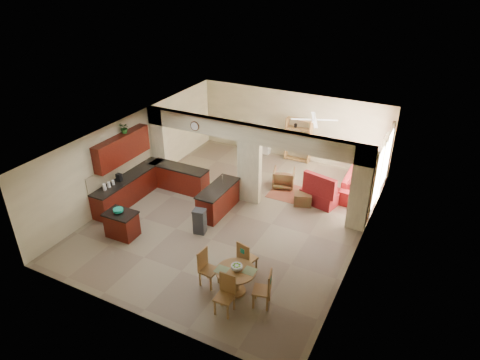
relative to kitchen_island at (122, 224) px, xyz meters
The scene contains 39 objects.
floor 3.66m from the kitchen_island, 46.28° to the left, with size 10.00×10.00×0.00m, color #7D6F56.
ceiling 4.35m from the kitchen_island, 46.28° to the left, with size 10.00×10.00×0.00m, color white.
wall_back 8.09m from the kitchen_island, 71.77° to the left, with size 8.00×8.00×0.00m, color beige.
wall_front 3.60m from the kitchen_island, 43.39° to the right, with size 8.00×8.00×0.00m, color beige.
wall_left 3.18m from the kitchen_island, 119.55° to the left, with size 10.00×10.00×0.00m, color beige.
wall_right 7.09m from the kitchen_island, 21.97° to the left, with size 10.00×10.00×0.00m, color beige.
partition_left_pier 3.94m from the kitchen_island, 108.15° to the left, with size 0.60×0.25×2.80m, color beige.
partition_center_pier 4.46m from the kitchen_island, 55.30° to the left, with size 0.80×0.25×2.20m, color beige.
partition_right_pier 7.26m from the kitchen_island, 30.28° to the left, with size 0.60×0.25×2.80m, color beige.
partition_header 4.88m from the kitchen_island, 55.30° to the left, with size 8.00×0.25×0.60m, color beige.
kitchen_counter 2.49m from the kitchen_island, 107.48° to the left, with size 2.52×3.29×1.48m.
upper_cabinets 2.71m from the kitchen_island, 125.62° to the left, with size 0.35×2.40×0.90m, color #3E0C07.
peninsula 3.16m from the kitchen_island, 52.75° to the left, with size 0.70×1.85×0.91m.
wall_clock 4.06m from the kitchen_island, 81.63° to the left, with size 0.34×0.34×0.03m, color #53321B.
rug 6.02m from the kitchen_island, 51.86° to the left, with size 1.60×1.30×0.01m, color brown.
fireplace 7.52m from the kitchen_island, 83.03° to the left, with size 1.60×0.35×1.20m.
shelving_unit 7.99m from the kitchen_island, 68.98° to the left, with size 1.00×0.32×1.80m, color olive.
window_a 8.18m from the kitchen_island, 37.24° to the left, with size 0.02×0.90×1.90m, color white.
window_b 9.30m from the kitchen_island, 45.63° to the left, with size 0.02×0.90×1.90m, color white.
glazed_door 8.71m from the kitchen_island, 41.71° to the left, with size 0.02×0.70×2.10m, color white.
drape_a_left 7.80m from the kitchen_island, 33.89° to the left, with size 0.10×0.28×2.30m, color #431B1A.
drape_a_right 8.52m from the kitchen_island, 40.63° to the left, with size 0.10×0.28×2.30m, color #431B1A.
drape_b_left 8.86m from the kitchen_island, 43.09° to the left, with size 0.10×0.28×2.30m, color #431B1A.
drape_b_right 9.71m from the kitchen_island, 48.29° to the left, with size 0.10×0.28×2.30m, color #431B1A.
ceiling_fan 7.24m from the kitchen_island, 54.51° to the left, with size 1.00×1.00×0.10m, color white.
kitchen_island is the anchor object (origin of this frame).
teal_bowl 0.47m from the kitchen_island, 160.69° to the right, with size 0.30×0.30×0.14m, color #148E71.
trash_can 2.34m from the kitchen_island, 30.84° to the left, with size 0.35×0.30×0.75m, color #2C2C2E.
dining_table 4.24m from the kitchen_island, ahead, with size 1.01×1.01×0.69m.
fruit_bowl 4.25m from the kitchen_island, ahead, with size 0.29×0.29×0.15m, color #60BD28.
sofa 8.34m from the kitchen_island, 45.84° to the left, with size 1.01×2.59×0.76m, color maroon.
chaise 6.69m from the kitchen_island, 44.46° to the left, with size 1.20×0.98×0.48m, color maroon.
armchair 6.02m from the kitchen_island, 57.85° to the left, with size 0.75×0.77×0.70m, color maroon.
ottoman 6.02m from the kitchen_island, 45.15° to the left, with size 0.59×0.59×0.43m, color maroon.
plant 3.25m from the kitchen_island, 122.35° to the left, with size 0.33×0.29×0.37m, color #174512.
chair_north 4.11m from the kitchen_island, ahead, with size 0.51×0.51×1.02m.
chair_east 5.09m from the kitchen_island, ahead, with size 0.51×0.51×1.02m.
chair_south 4.46m from the kitchen_island, 16.49° to the right, with size 0.43×0.44×1.02m.
chair_west 3.43m from the kitchen_island, 11.15° to the right, with size 0.46×0.46×1.02m.
Camera 1 is at (5.53, -10.56, 7.69)m, focal length 32.00 mm.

